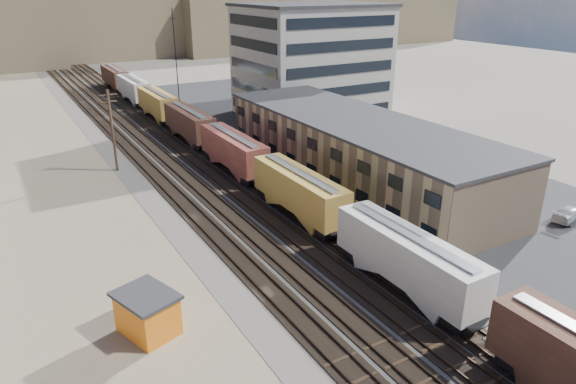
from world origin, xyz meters
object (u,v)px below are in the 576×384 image
parked_car_silver (571,214)px  utility_pole_north (112,129)px  parked_car_blue (300,126)px  freight_train (209,135)px  maintenance_shed (148,313)px

parked_car_silver → utility_pole_north: bearing=35.5°
parked_car_silver → parked_car_blue: bearing=0.2°
freight_train → parked_car_blue: 17.24m
parked_car_silver → parked_car_blue: size_ratio=0.80×
freight_train → parked_car_silver: (22.34, -36.88, -2.09)m
utility_pole_north → parked_car_blue: bearing=7.8°
freight_train → parked_car_blue: freight_train is taller
freight_train → utility_pole_north: size_ratio=11.97×
maintenance_shed → freight_train: bearing=61.6°
parked_car_blue → freight_train: bearing=144.0°
freight_train → parked_car_silver: 43.17m
parked_car_blue → parked_car_silver: bearing=-131.4°
maintenance_shed → parked_car_silver: 40.54m
parked_car_silver → parked_car_blue: (-5.67, 40.83, 0.14)m
freight_train → utility_pole_north: utility_pole_north is taller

